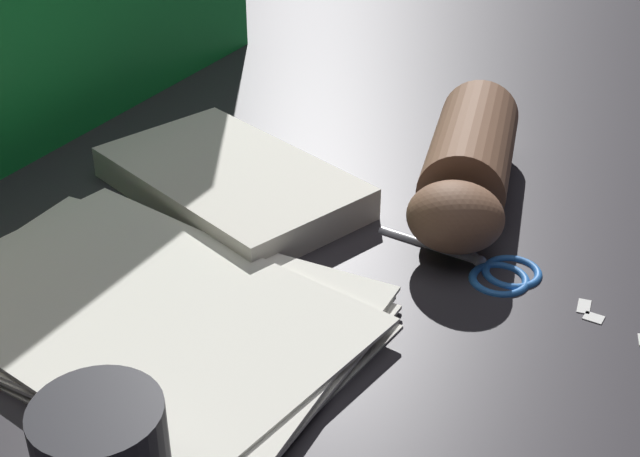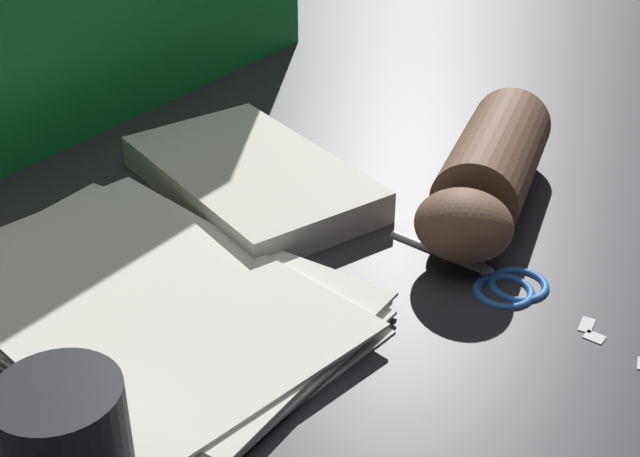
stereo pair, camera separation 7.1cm
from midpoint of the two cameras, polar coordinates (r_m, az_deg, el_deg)
ground_plane at (r=0.74m, az=-2.41°, el=-4.08°), size 6.00×6.00×0.00m
paper_stack at (r=0.72m, az=-14.13°, el=-5.40°), size 0.26×0.36×0.02m
book_closed at (r=0.88m, az=-8.04°, el=2.89°), size 0.22×0.29×0.03m
scissors at (r=0.78m, az=7.97°, el=-2.14°), size 0.11×0.16×0.01m
hand_forearm at (r=0.85m, az=7.10°, el=3.90°), size 0.27×0.16×0.08m
paper_scrap_mid at (r=0.74m, az=13.96°, el=-4.93°), size 0.02×0.01×0.00m
paper_scrap_far at (r=0.73m, az=14.50°, el=-5.62°), size 0.01×0.02×0.00m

